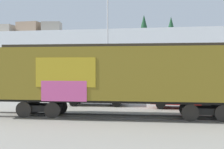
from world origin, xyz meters
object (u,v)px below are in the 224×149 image
parked_car_silver (96,93)px  parked_car_red (182,97)px  flagpole (107,34)px  freight_car (121,75)px

parked_car_silver → parked_car_red: parked_car_silver is taller
flagpole → freight_car: bearing=-73.5°
freight_car → parked_car_silver: freight_car is taller
freight_car → parked_car_red: size_ratio=3.34×
freight_car → flagpole: 9.85m
parked_car_silver → parked_car_red: bearing=-4.8°
flagpole → parked_car_red: (6.28, -4.32, -4.98)m
flagpole → parked_car_red: size_ratio=2.15×
flagpole → parked_car_red: 9.10m
freight_car → parked_car_red: (3.65, 4.58, -1.66)m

